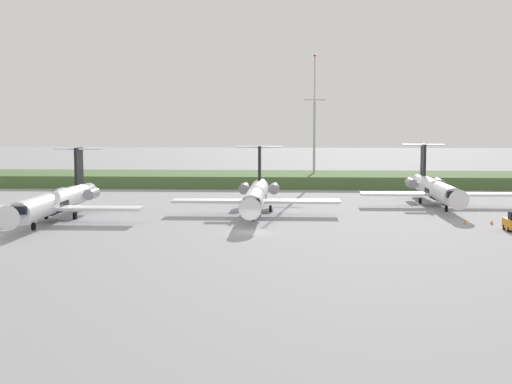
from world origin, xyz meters
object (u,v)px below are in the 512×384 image
Objects in this scene: regional_jet_third at (435,189)px; antenna_mast at (314,131)px; safety_cone_mid_marker at (492,222)px; regional_jet_nearest at (56,201)px; safety_cone_front_marker at (465,222)px; regional_jet_second at (256,195)px.

regional_jet_third is 41.07m from antenna_mast.
regional_jet_third is 20.89m from safety_cone_mid_marker.
safety_cone_mid_marker is at bearing -82.00° from regional_jet_third.
regional_jet_third is (51.81, 20.12, 0.00)m from regional_jet_nearest.
antenna_mast is at bearing 109.44° from safety_cone_mid_marker.
regional_jet_third reaches higher than safety_cone_front_marker.
antenna_mast is at bearing 78.74° from regional_jet_second.
safety_cone_front_marker is at bearing -0.45° from regional_jet_nearest.
safety_cone_front_marker is 1.00× the size of safety_cone_mid_marker.
regional_jet_nearest is 1.00× the size of regional_jet_third.
safety_cone_front_marker is at bearing 179.21° from safety_cone_mid_marker.
regional_jet_second reaches higher than safety_cone_front_marker.
regional_jet_nearest is at bearing 179.55° from safety_cone_front_marker.
antenna_mast is 47.53× the size of safety_cone_front_marker.
antenna_mast reaches higher than safety_cone_mid_marker.
regional_jet_second is at bearing -157.60° from regional_jet_third.
regional_jet_second is 1.19× the size of antenna_mast.
regional_jet_third is 56.36× the size of safety_cone_mid_marker.
regional_jet_second and regional_jet_third have the same top height.
antenna_mast reaches higher than regional_jet_third.
regional_jet_third is 1.19× the size of antenna_mast.
antenna_mast is (9.43, 47.35, 8.26)m from regional_jet_second.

